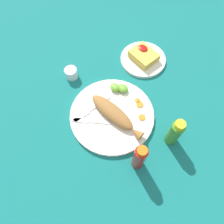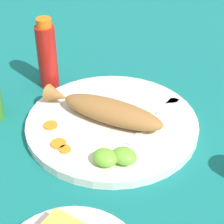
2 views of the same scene
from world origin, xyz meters
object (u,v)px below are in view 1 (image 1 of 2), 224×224
Objects in this scene: hot_sauce_bottle_red at (139,157)px; side_plate_fries at (143,59)px; fork_near at (91,121)px; salt_cup at (71,74)px; fork_far at (90,110)px; main_plate at (112,115)px; hot_sauce_bottle_green at (175,133)px; fried_fish at (114,114)px.

hot_sauce_bottle_red is 0.78× the size of side_plate_fries.
salt_cup is at bearing -60.41° from fork_near.
fork_near and fork_far have the same top height.
salt_cup is (0.27, 0.01, 0.01)m from main_plate.
hot_sauce_bottle_green reaches higher than fork_far.
hot_sauce_bottle_red is 0.50m from side_plate_fries.
fried_fish is 0.24m from hot_sauce_bottle_green.
main_plate is 1.31× the size of fried_fish.
fried_fish is 1.43× the size of fork_far.
salt_cup is 0.26× the size of side_plate_fries.
main_plate reaches higher than side_plate_fries.
hot_sauce_bottle_red is (-0.28, -0.00, 0.06)m from fork_far.
hot_sauce_bottle_green is at bearing 174.22° from fork_near.
main_plate is 0.26m from hot_sauce_bottle_green.
fried_fish is at bearing -16.00° from hot_sauce_bottle_red.
hot_sauce_bottle_red is (-0.20, 0.06, 0.04)m from fried_fish.
salt_cup is 0.34m from side_plate_fries.
fried_fish is at bearing 115.33° from side_plate_fries.
fork_near is at bearing 7.13° from hot_sauce_bottle_red.
hot_sauce_bottle_green reaches higher than main_plate.
fork_far is 1.12× the size of hot_sauce_bottle_red.
fried_fish is 0.34m from side_plate_fries.
salt_cup is at bearing -101.41° from fork_far.
hot_sauce_bottle_green is 0.73× the size of side_plate_fries.
hot_sauce_bottle_red is 0.49m from salt_cup.
salt_cup is (0.48, -0.05, -0.06)m from hot_sauce_bottle_red.
fork_near is 0.40m from side_plate_fries.
salt_cup is (0.50, 0.12, -0.05)m from hot_sauce_bottle_green.
side_plate_fries is at bearing -114.46° from salt_cup.
hot_sauce_bottle_red is (-0.24, -0.03, 0.06)m from fork_near.
fork_far is 0.21m from salt_cup.
hot_sauce_bottle_green reaches higher than side_plate_fries.
fork_far is 0.29m from hot_sauce_bottle_red.
hot_sauce_bottle_red reaches higher than salt_cup.
fried_fish reaches higher than side_plate_fries.
side_plate_fries is at bearing -168.45° from fork_far.
fork_near is at bearing 71.63° from main_plate.
fried_fish is at bearing -173.76° from main_plate.
hot_sauce_bottle_red is (-0.21, 0.06, 0.07)m from main_plate.
hot_sauce_bottle_green is at bearing 121.43° from fork_far.
hot_sauce_bottle_red reaches higher than fork_near.
side_plate_fries is (0.36, -0.20, -0.07)m from hot_sauce_bottle_green.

